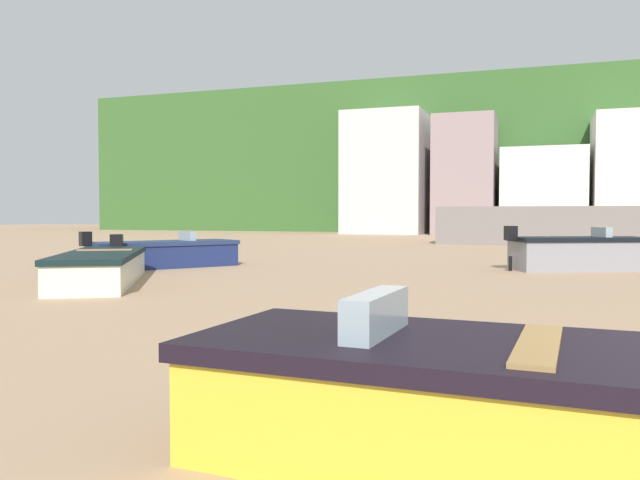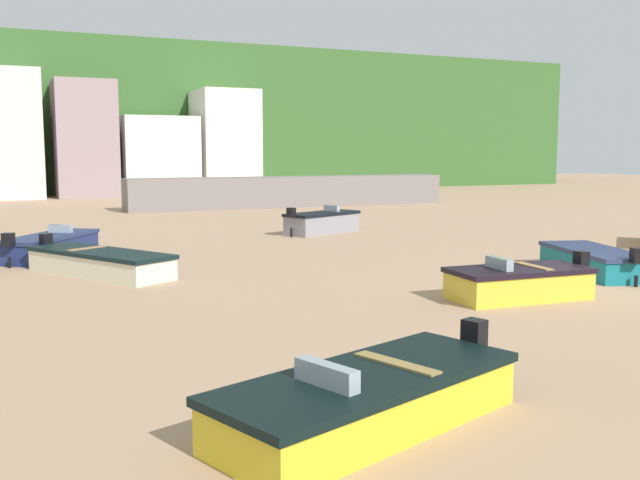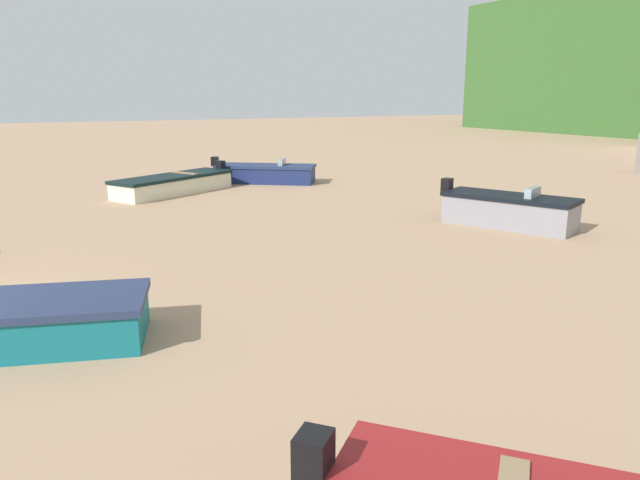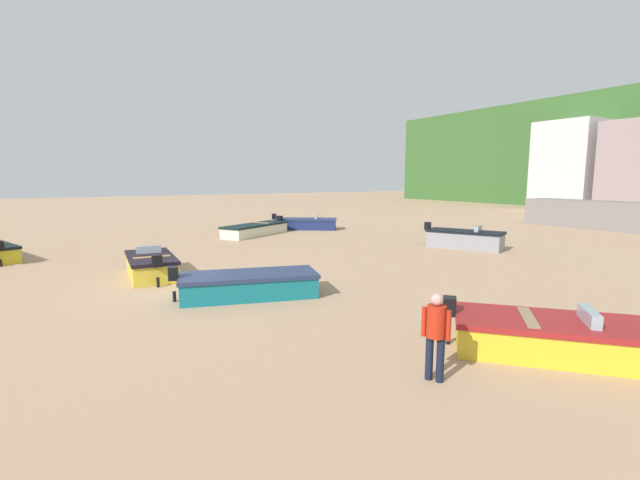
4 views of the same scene
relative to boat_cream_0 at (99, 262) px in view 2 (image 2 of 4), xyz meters
name	(u,v)px [view 2 (image 2 of 4)]	position (x,y,z in m)	size (l,w,h in m)	color
ground_plane	(570,288)	(11.18, -7.34, -0.37)	(160.00, 160.00, 0.00)	tan
headland_hill	(134,123)	(11.18, 58.66, 6.42)	(90.00, 32.00, 13.59)	#335C28
harbor_pier	(292,192)	(15.22, 22.66, 0.63)	(21.83, 2.40, 2.00)	slate
townhouse_centre_left	(85,139)	(3.91, 39.52, 4.29)	(4.70, 5.72, 9.31)	gray
townhouse_centre	(158,156)	(9.76, 39.20, 2.92)	(6.16, 5.08, 6.57)	silver
townhouse_centre_right	(225,142)	(15.71, 39.56, 4.12)	(4.99, 5.80, 8.97)	silver
boat_cream_0	(99,262)	(0.00, 0.00, 0.00)	(3.90, 5.25, 1.04)	beige
boat_yellow_1	(369,399)	(1.72, -13.73, 0.01)	(4.84, 3.09, 1.06)	gold
boat_teal_2	(595,261)	(13.54, -5.84, 0.01)	(2.74, 4.51, 1.06)	#136A75
boat_grey_4	(322,222)	(10.53, 7.29, 0.11)	(4.05, 2.85, 1.26)	gray
boat_navy_6	(49,246)	(-1.13, 4.30, 0.04)	(3.69, 4.40, 1.11)	navy
boat_yellow_7	(519,283)	(9.01, -7.90, 0.04)	(3.82, 1.79, 1.10)	gold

